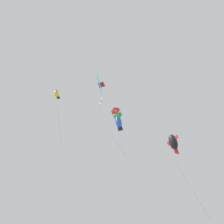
{
  "coord_description": "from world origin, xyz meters",
  "views": [
    {
      "loc": [
        -12.83,
        -16.33,
        0.5
      ],
      "look_at": [
        -0.12,
        -1.02,
        19.17
      ],
      "focal_mm": 35.44,
      "sensor_mm": 36.0,
      "label": 1
    }
  ],
  "objects_px": {
    "kite_box_low_drifter": "(117,113)",
    "kite_fish_upper_right": "(57,94)",
    "kite_fish_mid_left": "(173,142)",
    "kite_fish_far_centre": "(119,122)",
    "kite_delta_near_right": "(100,84)"
  },
  "relations": [
    {
      "from": "kite_box_low_drifter",
      "to": "kite_fish_upper_right",
      "type": "bearing_deg",
      "value": -67.01
    },
    {
      "from": "kite_fish_far_centre",
      "to": "kite_fish_mid_left",
      "type": "xyz_separation_m",
      "value": [
        4.72,
        -3.63,
        -2.67
      ]
    },
    {
      "from": "kite_fish_far_centre",
      "to": "kite_box_low_drifter",
      "type": "distance_m",
      "value": 13.34
    },
    {
      "from": "kite_delta_near_right",
      "to": "kite_fish_mid_left",
      "type": "bearing_deg",
      "value": 142.79
    },
    {
      "from": "kite_fish_far_centre",
      "to": "kite_fish_upper_right",
      "type": "bearing_deg",
      "value": -79.45
    },
    {
      "from": "kite_fish_upper_right",
      "to": "kite_fish_mid_left",
      "type": "bearing_deg",
      "value": 85.31
    },
    {
      "from": "kite_fish_far_centre",
      "to": "kite_box_low_drifter",
      "type": "relative_size",
      "value": 0.91
    },
    {
      "from": "kite_delta_near_right",
      "to": "kite_box_low_drifter",
      "type": "height_order",
      "value": "kite_box_low_drifter"
    },
    {
      "from": "kite_fish_mid_left",
      "to": "kite_box_low_drifter",
      "type": "bearing_deg",
      "value": -175.56
    },
    {
      "from": "kite_fish_upper_right",
      "to": "kite_fish_far_centre",
      "type": "height_order",
      "value": "kite_fish_upper_right"
    },
    {
      "from": "kite_fish_upper_right",
      "to": "kite_delta_near_right",
      "type": "height_order",
      "value": "kite_fish_upper_right"
    },
    {
      "from": "kite_fish_mid_left",
      "to": "kite_box_low_drifter",
      "type": "distance_m",
      "value": 16.39
    },
    {
      "from": "kite_fish_upper_right",
      "to": "kite_delta_near_right",
      "type": "bearing_deg",
      "value": 32.15
    },
    {
      "from": "kite_fish_upper_right",
      "to": "kite_delta_near_right",
      "type": "relative_size",
      "value": 2.22
    },
    {
      "from": "kite_fish_mid_left",
      "to": "kite_delta_near_right",
      "type": "distance_m",
      "value": 11.29
    }
  ]
}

